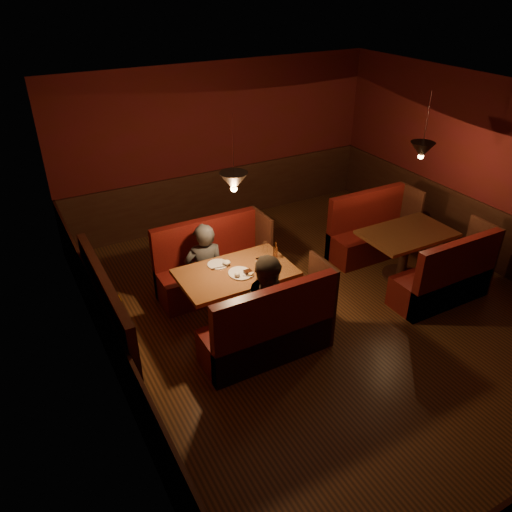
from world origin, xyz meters
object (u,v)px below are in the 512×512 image
main_table (237,283)px  main_bench_near (270,334)px  main_bench_far (213,269)px  second_bench_near (446,281)px  second_table (406,244)px  diner_a (204,253)px  diner_b (271,292)px  second_bench_far (371,235)px

main_table → main_bench_near: 0.89m
main_bench_far → second_bench_near: 3.37m
main_bench_near → second_table: bearing=13.1°
main_bench_near → diner_a: diner_a is taller
diner_b → second_bench_near: bearing=-20.4°
second_table → second_bench_near: size_ratio=0.90×
main_bench_near → second_table: 2.85m
second_bench_far → second_bench_near: same height
second_table → diner_a: (-2.97, 0.86, 0.22)m
second_table → diner_b: diner_b is taller
main_bench_near → diner_a: (-0.20, 1.51, 0.44)m
main_bench_far → second_bench_far: 2.81m
second_bench_near → main_bench_far: bearing=146.1°
second_table → diner_b: 2.71m
diner_b → main_bench_near: bearing=-132.1°
main_bench_far → diner_b: (0.11, -1.51, 0.47)m
main_table → diner_a: size_ratio=0.94×
main_bench_near → second_bench_far: (2.80, 1.47, -0.01)m
second_bench_near → second_table: bearing=92.2°
main_bench_far → diner_a: bearing=-135.3°
main_table → diner_a: diner_a is taller
main_bench_far → diner_a: 0.52m
second_table → second_bench_far: 0.85m
diner_a → diner_b: (0.31, -1.31, 0.03)m
second_bench_near → diner_b: bearing=172.2°
main_bench_near → second_bench_far: main_bench_near is taller
second_table → diner_b: size_ratio=0.83×
main_bench_near → main_table: bearing=91.2°
main_bench_far → second_table: bearing=-20.9°
main_bench_far → diner_b: size_ratio=1.00×
second_bench_far → second_bench_near: size_ratio=1.00×
main_bench_far → diner_b: diner_b is taller
main_table → diner_b: 0.70m
main_bench_near → diner_a: 1.58m
second_table → diner_b: (-2.66, -0.45, 0.25)m
main_bench_far → second_bench_far: main_bench_far is taller
main_bench_near → diner_a: size_ratio=1.04×
main_table → diner_b: size_ratio=0.91×
diner_a → main_bench_near: bearing=108.3°
second_bench_far → second_table: bearing=-92.2°
main_bench_near → second_bench_near: (2.80, -0.17, -0.01)m
main_table → second_bench_near: second_bench_near is taller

